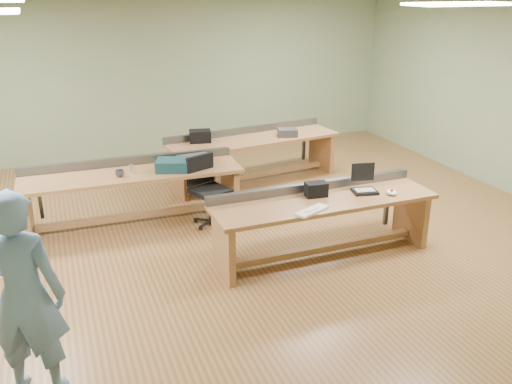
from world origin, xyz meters
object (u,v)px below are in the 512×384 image
(mug, at_px, (120,173))
(workbench_back, at_px, (253,149))
(workbench_mid, at_px, (133,184))
(drinks_can, at_px, (131,169))
(workbench_front, at_px, (323,214))
(camera_bag, at_px, (316,189))
(person, at_px, (24,296))
(parts_bin_teal, at_px, (172,165))
(parts_bin_grey, at_px, (195,160))
(laptop_base, at_px, (365,191))
(task_chair, at_px, (208,200))

(mug, bearing_deg, workbench_back, 26.66)
(mug, bearing_deg, workbench_mid, 40.69)
(drinks_can, bearing_deg, workbench_mid, 77.21)
(workbench_front, xyz_separation_m, camera_bag, (-0.05, 0.11, 0.28))
(workbench_back, height_order, person, person)
(parts_bin_teal, bearing_deg, workbench_mid, 163.90)
(workbench_front, bearing_deg, person, -158.96)
(parts_bin_grey, bearing_deg, person, -125.20)
(workbench_mid, distance_m, laptop_base, 3.18)
(parts_bin_teal, relative_size, mug, 3.77)
(workbench_front, distance_m, task_chair, 1.76)
(parts_bin_teal, bearing_deg, task_chair, -34.47)
(workbench_front, distance_m, camera_bag, 0.31)
(workbench_mid, xyz_separation_m, person, (-1.33, -3.16, 0.34))
(task_chair, distance_m, parts_bin_teal, 0.69)
(workbench_back, bearing_deg, parts_bin_grey, -148.35)
(laptop_base, bearing_deg, camera_bag, -177.92)
(workbench_front, relative_size, workbench_mid, 0.93)
(camera_bag, height_order, parts_bin_grey, camera_bag)
(laptop_base, height_order, parts_bin_teal, parts_bin_teal)
(workbench_mid, height_order, parts_bin_grey, parts_bin_grey)
(workbench_back, bearing_deg, mug, -160.49)
(workbench_front, bearing_deg, workbench_back, 85.71)
(task_chair, xyz_separation_m, drinks_can, (-0.97, 0.39, 0.45))
(laptop_base, height_order, parts_bin_grey, parts_bin_grey)
(workbench_front, xyz_separation_m, person, (-3.32, -1.30, 0.34))
(mug, bearing_deg, camera_bag, -36.75)
(workbench_mid, bearing_deg, camera_bag, -40.43)
(person, xyz_separation_m, mug, (1.14, 3.00, -0.10))
(task_chair, bearing_deg, mug, 144.54)
(workbench_mid, xyz_separation_m, laptop_base, (2.57, -1.86, 0.21))
(task_chair, distance_m, drinks_can, 1.14)
(camera_bag, relative_size, parts_bin_grey, 0.57)
(workbench_front, distance_m, person, 3.58)
(task_chair, relative_size, parts_bin_grey, 2.11)
(workbench_back, xyz_separation_m, parts_bin_teal, (-1.65, -1.19, 0.27))
(task_chair, relative_size, drinks_can, 8.44)
(mug, xyz_separation_m, drinks_can, (0.17, 0.11, 0.01))
(laptop_base, bearing_deg, parts_bin_teal, 152.12)
(task_chair, height_order, mug, task_chair)
(workbench_mid, relative_size, task_chair, 3.11)
(person, distance_m, parts_bin_teal, 3.54)
(workbench_mid, distance_m, parts_bin_grey, 0.93)
(workbench_mid, height_order, camera_bag, camera_bag)
(person, bearing_deg, parts_bin_teal, -101.30)
(task_chair, bearing_deg, parts_bin_grey, 76.39)
(workbench_back, relative_size, drinks_can, 26.41)
(workbench_mid, xyz_separation_m, drinks_can, (-0.01, -0.05, 0.25))
(workbench_front, height_order, task_chair, task_chair)
(person, relative_size, drinks_can, 15.59)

